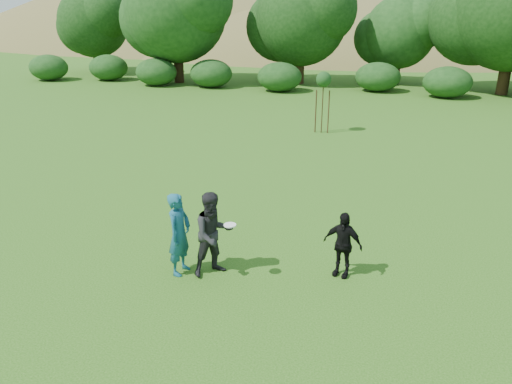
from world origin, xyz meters
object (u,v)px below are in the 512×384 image
at_px(player_black, 343,244).
at_px(player_grey, 213,234).
at_px(sapling, 324,81).
at_px(player_teal, 179,234).

bearing_deg(player_black, player_grey, -151.77).
bearing_deg(sapling, player_teal, -94.25).
relative_size(player_teal, sapling, 0.68).
relative_size(player_teal, player_grey, 0.98).
height_order(player_teal, player_black, player_teal).
bearing_deg(player_grey, sapling, 44.15).
height_order(player_black, sapling, sapling).
relative_size(player_black, sapling, 0.54).
xyz_separation_m(player_teal, player_black, (3.53, 0.88, -0.19)).
relative_size(player_teal, player_black, 1.25).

